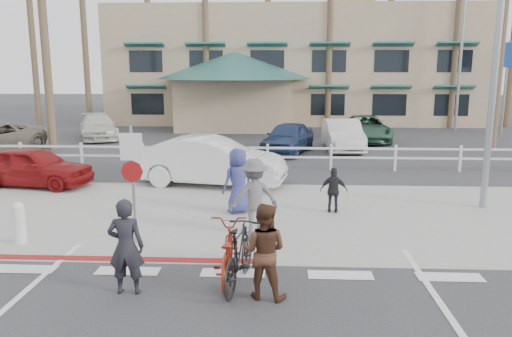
# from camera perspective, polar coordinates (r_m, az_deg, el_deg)

# --- Properties ---
(ground) EXTENTS (140.00, 140.00, 0.00)m
(ground) POSITION_cam_1_polar(r_m,az_deg,el_deg) (9.02, -3.01, -13.42)
(ground) COLOR #333335
(sidewalk_plaza) EXTENTS (22.00, 7.00, 0.01)m
(sidewalk_plaza) POSITION_cam_1_polar(r_m,az_deg,el_deg) (13.22, -1.07, -5.26)
(sidewalk_plaza) COLOR gray
(sidewalk_plaza) RESTS_ON ground
(cross_street) EXTENTS (40.00, 5.00, 0.01)m
(cross_street) POSITION_cam_1_polar(r_m,az_deg,el_deg) (17.09, -0.18, -1.46)
(cross_street) COLOR #333335
(cross_street) RESTS_ON ground
(parking_lot) EXTENTS (50.00, 16.00, 0.01)m
(parking_lot) POSITION_cam_1_polar(r_m,az_deg,el_deg) (26.43, 0.87, 3.06)
(parking_lot) COLOR #333335
(parking_lot) RESTS_ON ground
(curb_red) EXTENTS (7.00, 0.25, 0.02)m
(curb_red) POSITION_cam_1_polar(r_m,az_deg,el_deg) (10.79, -18.65, -9.72)
(curb_red) COLOR maroon
(curb_red) RESTS_ON ground
(rail_fence) EXTENTS (29.40, 0.16, 1.00)m
(rail_fence) POSITION_cam_1_polar(r_m,az_deg,el_deg) (18.94, 1.64, 1.32)
(rail_fence) COLOR silver
(rail_fence) RESTS_ON ground
(building) EXTENTS (28.00, 16.00, 11.30)m
(building) POSITION_cam_1_polar(r_m,az_deg,el_deg) (39.21, 4.55, 13.96)
(building) COLOR tan
(building) RESTS_ON ground
(sign_post) EXTENTS (0.50, 0.10, 2.90)m
(sign_post) POSITION_cam_1_polar(r_m,az_deg,el_deg) (11.06, -13.87, -1.15)
(sign_post) COLOR gray
(sign_post) RESTS_ON ground
(bollard_0) EXTENTS (0.26, 0.26, 0.95)m
(bollard_0) POSITION_cam_1_polar(r_m,az_deg,el_deg) (12.07, -25.43, -5.67)
(bollard_0) COLOR silver
(bollard_0) RESTS_ON ground
(streetlight_0) EXTENTS (0.60, 2.00, 9.00)m
(streetlight_0) POSITION_cam_1_polar(r_m,az_deg,el_deg) (14.79, 25.90, 13.01)
(streetlight_0) COLOR gray
(streetlight_0) RESTS_ON ground
(streetlight_1) EXTENTS (0.60, 2.00, 9.50)m
(streetlight_1) POSITION_cam_1_polar(r_m,az_deg,el_deg) (34.04, 22.37, 12.08)
(streetlight_1) COLOR gray
(streetlight_1) RESTS_ON ground
(info_sign) EXTENTS (1.20, 0.16, 5.60)m
(info_sign) POSITION_cam_1_polar(r_m,az_deg,el_deg) (32.91, 26.59, 8.39)
(info_sign) COLOR navy
(info_sign) RESTS_ON ground
(palm_0) EXTENTS (4.00, 4.00, 15.00)m
(palm_0) POSITION_cam_1_polar(r_m,az_deg,el_deg) (38.27, -24.39, 15.88)
(palm_0) COLOR #1D3E17
(palm_0) RESTS_ON ground
(palm_1) EXTENTS (4.00, 4.00, 13.00)m
(palm_1) POSITION_cam_1_polar(r_m,az_deg,el_deg) (35.66, -19.07, 15.05)
(palm_1) COLOR #1D3E17
(palm_1) RESTS_ON ground
(palm_2) EXTENTS (4.00, 4.00, 16.00)m
(palm_2) POSITION_cam_1_polar(r_m,az_deg,el_deg) (35.53, -12.31, 17.84)
(palm_2) COLOR #1D3E17
(palm_2) RESTS_ON ground
(palm_3) EXTENTS (4.00, 4.00, 14.00)m
(palm_3) POSITION_cam_1_polar(r_m,az_deg,el_deg) (33.66, -5.81, 16.70)
(palm_3) COLOR #1D3E17
(palm_3) RESTS_ON ground
(palm_4) EXTENTS (4.00, 4.00, 15.00)m
(palm_4) POSITION_cam_1_polar(r_m,az_deg,el_deg) (34.37, 1.36, 17.48)
(palm_4) COLOR #1D3E17
(palm_4) RESTS_ON ground
(palm_5) EXTENTS (4.00, 4.00, 13.00)m
(palm_5) POSITION_cam_1_polar(r_m,az_deg,el_deg) (33.41, 8.46, 15.82)
(palm_5) COLOR #1D3E17
(palm_5) RESTS_ON ground
(palm_7) EXTENTS (4.00, 4.00, 14.00)m
(palm_7) POSITION_cam_1_polar(r_m,az_deg,el_deg) (35.13, 22.10, 15.73)
(palm_7) COLOR #1D3E17
(palm_7) RESTS_ON ground
(palm_10) EXTENTS (4.00, 4.00, 12.00)m
(palm_10) POSITION_cam_1_polar(r_m,az_deg,el_deg) (25.67, -23.16, 15.37)
(palm_10) COLOR #1D3E17
(palm_10) RESTS_ON ground
(bike_red) EXTENTS (0.72, 1.94, 1.01)m
(bike_red) POSITION_cam_1_polar(r_m,az_deg,el_deg) (9.23, -3.35, -9.43)
(bike_red) COLOR #9B2110
(bike_red) RESTS_ON ground
(rider_red) EXTENTS (0.63, 0.43, 1.67)m
(rider_red) POSITION_cam_1_polar(r_m,az_deg,el_deg) (8.76, -14.63, -8.65)
(rider_red) COLOR black
(rider_red) RESTS_ON ground
(bike_black) EXTENTS (0.84, 1.96, 1.14)m
(bike_black) POSITION_cam_1_polar(r_m,az_deg,el_deg) (8.86, -1.96, -9.86)
(bike_black) COLOR black
(bike_black) RESTS_ON ground
(rider_black) EXTENTS (0.91, 0.78, 1.63)m
(rider_black) POSITION_cam_1_polar(r_m,az_deg,el_deg) (8.35, 0.90, -9.41)
(rider_black) COLOR #492A1B
(rider_black) RESTS_ON ground
(pedestrian_a) EXTENTS (1.29, 0.97, 1.78)m
(pedestrian_a) POSITION_cam_1_polar(r_m,az_deg,el_deg) (11.50, -0.21, -3.22)
(pedestrian_a) COLOR #5D5C5F
(pedestrian_a) RESTS_ON ground
(pedestrian_child) EXTENTS (0.75, 0.38, 1.23)m
(pedestrian_child) POSITION_cam_1_polar(r_m,az_deg,el_deg) (13.40, 8.88, -2.49)
(pedestrian_child) COLOR #232428
(pedestrian_child) RESTS_ON ground
(pedestrian_b) EXTENTS (1.02, 0.95, 1.75)m
(pedestrian_b) POSITION_cam_1_polar(r_m,az_deg,el_deg) (13.19, -2.07, -1.41)
(pedestrian_b) COLOR navy
(pedestrian_b) RESTS_ON ground
(car_white_sedan) EXTENTS (5.11, 2.53, 1.61)m
(car_white_sedan) POSITION_cam_1_polar(r_m,az_deg,el_deg) (16.45, -5.19, 0.85)
(car_white_sedan) COLOR silver
(car_white_sedan) RESTS_ON ground
(car_red_compact) EXTENTS (4.03, 2.15, 1.30)m
(car_red_compact) POSITION_cam_1_polar(r_m,az_deg,el_deg) (17.83, -24.06, 0.21)
(car_red_compact) COLOR maroon
(car_red_compact) RESTS_ON ground
(lot_car_2) EXTENTS (2.86, 4.46, 1.41)m
(lot_car_2) POSITION_cam_1_polar(r_m,az_deg,el_deg) (22.83, 3.65, 3.53)
(lot_car_2) COLOR navy
(lot_car_2) RESTS_ON ground
(lot_car_3) EXTENTS (1.66, 4.50, 1.47)m
(lot_car_3) POSITION_cam_1_polar(r_m,az_deg,el_deg) (23.79, 9.86, 3.76)
(lot_car_3) COLOR silver
(lot_car_3) RESTS_ON ground
(lot_car_4) EXTENTS (3.56, 4.97, 1.34)m
(lot_car_4) POSITION_cam_1_polar(r_m,az_deg,el_deg) (28.89, -17.58, 4.57)
(lot_car_4) COLOR silver
(lot_car_4) RESTS_ON ground
(lot_car_5) EXTENTS (2.35, 4.94, 1.36)m
(lot_car_5) POSITION_cam_1_polar(r_m,az_deg,el_deg) (27.24, 12.40, 4.48)
(lot_car_5) COLOR #2B5540
(lot_car_5) RESTS_ON ground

